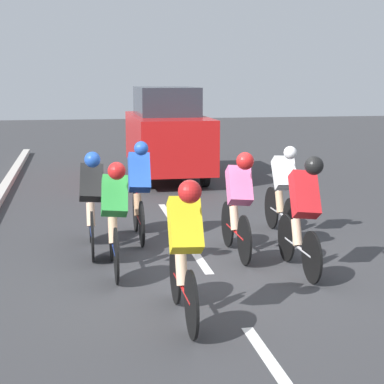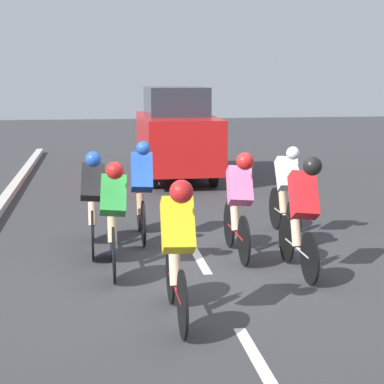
{
  "view_description": "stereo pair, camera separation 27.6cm",
  "coord_description": "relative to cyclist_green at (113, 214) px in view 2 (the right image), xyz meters",
  "views": [
    {
      "loc": [
        1.65,
        8.06,
        2.5
      ],
      "look_at": [
        0.1,
        -0.35,
        0.95
      ],
      "focal_mm": 60.0,
      "sensor_mm": 36.0,
      "label": 1
    },
    {
      "loc": [
        1.38,
        8.1,
        2.5
      ],
      "look_at": [
        0.1,
        -0.35,
        0.95
      ],
      "focal_mm": 60.0,
      "sensor_mm": 36.0,
      "label": 2
    }
  ],
  "objects": [
    {
      "name": "ground_plane",
      "position": [
        -1.18,
        -0.06,
        -0.77
      ],
      "size": [
        60.0,
        60.0,
        0.0
      ],
      "primitive_type": "plane",
      "color": "#38383A"
    },
    {
      "name": "lane_stripe_near",
      "position": [
        -1.18,
        2.79,
        -0.76
      ],
      "size": [
        0.12,
        1.4,
        0.01
      ],
      "primitive_type": "cube",
      "color": "white",
      "rests_on": "ground"
    },
    {
      "name": "lane_stripe_mid",
      "position": [
        -1.18,
        -0.41,
        -0.76
      ],
      "size": [
        0.12,
        1.4,
        0.01
      ],
      "primitive_type": "cube",
      "color": "white",
      "rests_on": "ground"
    },
    {
      "name": "lane_stripe_far",
      "position": [
        -1.18,
        -3.61,
        -0.76
      ],
      "size": [
        0.12,
        1.4,
        0.01
      ],
      "primitive_type": "cube",
      "color": "white",
      "rests_on": "ground"
    },
    {
      "name": "cyclist_green",
      "position": [
        0.0,
        0.0,
        0.0
      ],
      "size": [
        0.36,
        1.71,
        1.47
      ],
      "color": "black",
      "rests_on": "ground"
    },
    {
      "name": "cyclist_yellow",
      "position": [
        -0.59,
        1.82,
        0.04
      ],
      "size": [
        0.34,
        1.68,
        1.52
      ],
      "color": "black",
      "rests_on": "ground"
    },
    {
      "name": "cyclist_blue",
      "position": [
        -0.48,
        -1.64,
        0.04
      ],
      "size": [
        0.35,
        1.66,
        1.55
      ],
      "color": "black",
      "rests_on": "ground"
    },
    {
      "name": "cyclist_black",
      "position": [
        0.26,
        -1.03,
        0.01
      ],
      "size": [
        0.36,
        1.73,
        1.49
      ],
      "color": "black",
      "rests_on": "ground"
    },
    {
      "name": "cyclist_red",
      "position": [
        -2.35,
        0.45,
        0.06
      ],
      "size": [
        0.37,
        1.61,
        1.54
      ],
      "color": "black",
      "rests_on": "ground"
    },
    {
      "name": "cyclist_pink",
      "position": [
        -1.74,
        -0.44,
        0.03
      ],
      "size": [
        0.36,
        1.64,
        1.5
      ],
      "color": "black",
      "rests_on": "ground"
    },
    {
      "name": "cyclist_white",
      "position": [
        -2.72,
        -1.45,
        -0.02
      ],
      "size": [
        0.34,
        1.67,
        1.46
      ],
      "color": "black",
      "rests_on": "ground"
    },
    {
      "name": "support_car",
      "position": [
        -1.77,
        -7.53,
        0.34
      ],
      "size": [
        1.7,
        4.09,
        2.23
      ],
      "color": "black",
      "rests_on": "ground"
    }
  ]
}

